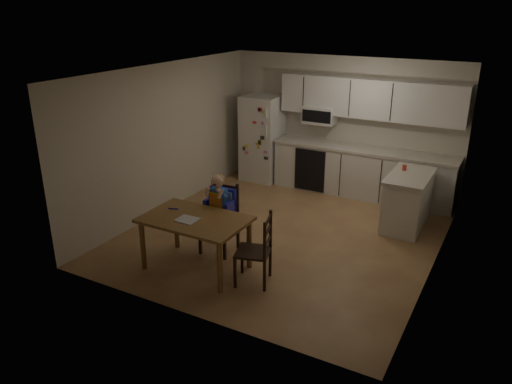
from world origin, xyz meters
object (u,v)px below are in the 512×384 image
Objects in this scene: red_cup at (404,168)px; chair_side at (260,245)px; refrigerator at (262,138)px; kitchen_island at (408,200)px; dining_table at (195,225)px; chair_booster at (220,205)px.

red_cup is 3.08m from chair_side.
refrigerator reaches higher than kitchen_island.
refrigerator is 1.79× the size of chair_side.
red_cup is (3.00, -0.78, 0.07)m from refrigerator.
dining_table is 1.18× the size of chair_booster.
chair_side is (1.91, -3.63, -0.31)m from refrigerator.
refrigerator is at bearing 165.49° from red_cup.
chair_booster reaches higher than dining_table.
red_cup reaches higher than dining_table.
kitchen_island is at bearing 51.90° from dining_table.
red_cup is at bearing 131.19° from kitchen_island.
dining_table is at bearing -101.82° from chair_side.
kitchen_island is at bearing -16.60° from refrigerator.
refrigerator is 4.11m from chair_side.
chair_side is at bearing -114.56° from kitchen_island.
kitchen_island is 0.86× the size of dining_table.
chair_booster is (-2.03, -2.31, -0.21)m from red_cup.
refrigerator is at bearing -168.69° from chair_side.
refrigerator is 3.84m from dining_table.
refrigerator is 3.24m from chair_booster.
refrigerator is at bearing 104.90° from chair_booster.
red_cup is at bearing -14.51° from refrigerator.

